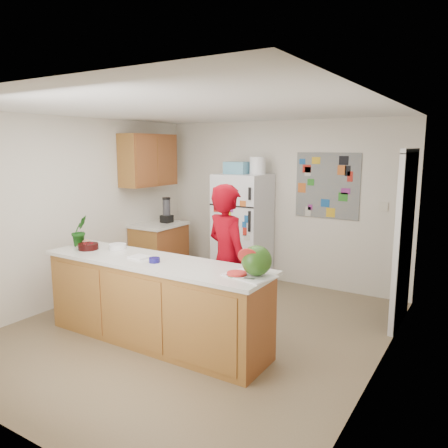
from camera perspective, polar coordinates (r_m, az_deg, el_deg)
The scene contains 26 objects.
floor at distance 5.27m, azimuth -3.54°, elevation -13.65°, with size 4.00×4.50×0.02m, color brown.
wall_back at distance 6.85m, azimuth 7.33°, elevation 2.79°, with size 4.00×0.02×2.50m, color beige.
wall_left at distance 6.27m, azimuth -18.86°, elevation 1.66°, with size 0.02×4.50×2.50m, color beige.
wall_right at distance 4.10m, azimuth 19.90°, elevation -2.62°, with size 0.02×4.50×2.50m, color beige.
ceiling at distance 4.84m, azimuth -3.88°, elevation 14.82°, with size 4.00×4.50×0.02m, color white.
doorway at distance 5.55m, azimuth 22.65°, elevation -2.02°, with size 0.03×0.85×2.04m, color black.
peninsula_base at distance 4.85m, azimuth -9.03°, elevation -10.16°, with size 2.60×0.62×0.88m, color brown.
peninsula_top at distance 4.71m, azimuth -9.18°, elevation -4.91°, with size 2.68×0.70×0.04m, color silver.
side_counter_base at distance 7.13m, azimuth -8.43°, elevation -3.65°, with size 0.60×0.80×0.86m, color brown.
side_counter_top at distance 7.04m, azimuth -8.53°, elevation -0.09°, with size 0.64×0.84×0.04m, color silver.
upper_cabinets at distance 6.98m, azimuth -9.84°, elevation 8.22°, with size 0.35×1.00×0.80m, color brown.
refrigerator at distance 6.77m, azimuth 2.45°, elevation -0.64°, with size 0.75×0.70×1.70m, color silver.
fridge_top_bin at distance 6.71m, azimuth 1.76°, elevation 7.35°, with size 0.35×0.28×0.18m, color #5999B2.
photo_collage at distance 6.52m, azimuth 13.34°, elevation 4.89°, with size 0.95×0.01×0.95m, color slate.
person at distance 4.86m, azimuth 0.43°, elevation -4.83°, with size 0.62×0.41×1.71m, color #710009.
blender_appliance at distance 7.08m, azimuth -7.51°, elevation 1.72°, with size 0.12×0.12×0.38m, color black.
cutting_board at distance 4.09m, azimuth 3.37°, elevation -6.75°, with size 0.44×0.33×0.01m, color white.
watermelon at distance 4.04m, azimuth 4.28°, elevation -4.79°, with size 0.28×0.28×0.28m, color #2D6214.
watermelon_slice at distance 4.09m, azimuth 1.68°, elevation -6.47°, with size 0.19×0.19×0.02m, color #BD2F4B.
cherry_bowl at distance 5.36m, azimuth -17.30°, elevation -2.82°, with size 0.23×0.23×0.07m, color black.
white_bowl at distance 5.28m, azimuth -13.74°, elevation -2.88°, with size 0.20×0.20×0.06m, color white.
cobalt_bowl at distance 4.61m, azimuth -9.07°, elevation -4.67°, with size 0.12×0.12×0.05m, color #140F5C.
plate at distance 5.52m, azimuth -17.50°, elevation -2.75°, with size 0.24×0.24×0.02m, color beige.
paper_towel at distance 4.81m, azimuth -11.00°, elevation -4.28°, with size 0.20×0.18×0.02m, color silver.
keys at distance 3.98m, azimuth 3.32°, elevation -7.21°, with size 0.10×0.04×0.01m, color gray.
potted_plant at distance 5.54m, azimuth -18.33°, elevation -0.86°, with size 0.20×0.16×0.37m, color #134518.
Camera 1 is at (2.80, -3.93, 2.11)m, focal length 35.00 mm.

